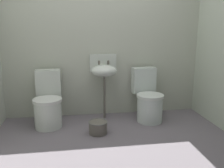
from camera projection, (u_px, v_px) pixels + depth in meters
The scene contains 6 objects.
ground_plane at pixel (116, 150), 2.78m from camera, with size 3.49×2.72×0.08m, color slate.
wall_back at pixel (103, 46), 3.69m from camera, with size 3.49×0.10×2.22m, color #B8BFA9.
toilet_left at pixel (48, 104), 3.36m from camera, with size 0.40×0.59×0.78m.
toilet_right at pixel (148, 99), 3.57m from camera, with size 0.43×0.62×0.78m.
sink at pixel (104, 70), 3.56m from camera, with size 0.42×0.35×0.99m.
bucket at pixel (98, 127), 3.12m from camera, with size 0.26×0.26×0.17m.
Camera 1 is at (-0.42, -2.50, 1.34)m, focal length 37.51 mm.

